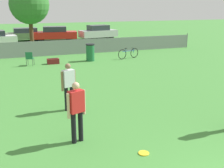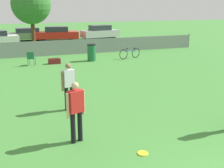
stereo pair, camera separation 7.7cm
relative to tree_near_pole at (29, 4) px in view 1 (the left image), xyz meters
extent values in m
cube|color=gray|center=(1.51, -3.38, -3.09)|extent=(22.71, 0.03, 1.10)
cylinder|color=slate|center=(12.86, -3.38, -3.03)|extent=(0.07, 0.07, 1.21)
cylinder|color=#4C331E|center=(0.00, 0.00, -2.40)|extent=(0.32, 0.32, 2.48)
sphere|color=#33702D|center=(0.00, 0.00, 0.02)|extent=(3.14, 3.14, 3.14)
cylinder|color=black|center=(-0.88, -17.34, -3.21)|extent=(0.13, 0.13, 0.85)
cylinder|color=black|center=(-0.68, -17.27, -3.21)|extent=(0.13, 0.13, 0.85)
cube|color=red|center=(-0.78, -17.31, -2.50)|extent=(0.44, 0.33, 0.58)
sphere|color=#D8AD8C|center=(-0.78, -17.31, -2.08)|extent=(0.19, 0.19, 0.19)
cylinder|color=#D8AD8C|center=(-1.00, -17.38, -2.57)|extent=(0.08, 0.08, 0.67)
cylinder|color=#D8AD8C|center=(-0.55, -17.23, -2.57)|extent=(0.08, 0.08, 0.67)
cylinder|color=black|center=(-0.52, -14.90, -3.21)|extent=(0.13, 0.13, 0.85)
cylinder|color=black|center=(-0.31, -14.84, -3.21)|extent=(0.13, 0.13, 0.85)
cube|color=silver|center=(-0.42, -14.87, -2.50)|extent=(0.44, 0.32, 0.58)
sphere|color=#8C664C|center=(-0.42, -14.87, -2.08)|extent=(0.19, 0.19, 0.19)
cylinder|color=#8C664C|center=(-0.64, -14.93, -2.57)|extent=(0.08, 0.08, 0.67)
cylinder|color=#8C664C|center=(-0.19, -14.80, -2.57)|extent=(0.08, 0.08, 0.67)
cylinder|color=yellow|center=(0.57, -18.53, -3.63)|extent=(0.27, 0.27, 0.03)
torus|color=yellow|center=(0.57, -18.53, -3.62)|extent=(0.27, 0.27, 0.03)
cylinder|color=#333338|center=(-0.62, -6.34, -3.43)|extent=(0.02, 0.02, 0.41)
cylinder|color=#333338|center=(-0.97, -6.21, -3.43)|extent=(0.02, 0.02, 0.41)
cylinder|color=#333338|center=(-0.74, -6.69, -3.43)|extent=(0.02, 0.02, 0.41)
cylinder|color=#333338|center=(-1.09, -6.56, -3.43)|extent=(0.02, 0.02, 0.41)
cube|color=#1E663F|center=(-0.85, -6.45, -3.21)|extent=(0.54, 0.54, 0.03)
cube|color=#1E663F|center=(-0.92, -6.64, -2.99)|extent=(0.40, 0.16, 0.40)
torus|color=black|center=(5.19, -6.66, -3.30)|extent=(0.67, 0.21, 0.68)
torus|color=black|center=(6.24, -6.40, -3.30)|extent=(0.67, 0.21, 0.68)
cylinder|color=#195999|center=(5.72, -6.53, -3.12)|extent=(0.97, 0.28, 0.04)
cylinder|color=#195999|center=(5.49, -6.59, -3.12)|extent=(0.03, 0.03, 0.35)
cylinder|color=#195999|center=(6.16, -6.42, -3.12)|extent=(0.03, 0.03, 0.32)
cube|color=black|center=(5.49, -6.59, -2.92)|extent=(0.17, 0.10, 0.04)
cylinder|color=black|center=(6.16, -6.42, -2.96)|extent=(0.13, 0.43, 0.03)
cylinder|color=#1E6638|center=(3.00, -6.40, -3.12)|extent=(0.54, 0.54, 1.04)
cylinder|color=black|center=(3.00, -6.40, -2.56)|extent=(0.57, 0.57, 0.08)
cube|color=maroon|center=(0.53, -6.48, -3.47)|extent=(0.73, 0.40, 0.33)
cube|color=black|center=(0.53, -6.48, -3.30)|extent=(0.62, 0.04, 0.02)
cylinder|color=black|center=(-1.85, 5.11, -3.32)|extent=(0.65, 0.23, 0.64)
cylinder|color=black|center=(-1.73, 3.59, -3.32)|extent=(0.65, 0.23, 0.64)
cylinder|color=black|center=(1.45, 7.56, -3.31)|extent=(0.66, 0.18, 0.66)
cylinder|color=black|center=(1.46, 6.10, -3.31)|extent=(0.66, 0.18, 0.66)
cylinder|color=black|center=(-1.31, 7.54, -3.31)|extent=(0.66, 0.18, 0.66)
cylinder|color=black|center=(-1.30, 6.08, -3.31)|extent=(0.66, 0.18, 0.66)
cube|color=#59724C|center=(0.08, 6.82, -3.10)|extent=(4.46, 1.71, 0.64)
cube|color=#2D333D|center=(0.08, 6.82, -2.54)|extent=(2.32, 1.49, 0.48)
cylinder|color=black|center=(4.54, 6.68, -3.30)|extent=(0.69, 0.29, 0.67)
cylinder|color=black|center=(4.27, 5.12, -3.30)|extent=(0.69, 0.29, 0.67)
cylinder|color=black|center=(1.78, 7.16, -3.30)|extent=(0.69, 0.29, 0.67)
cylinder|color=black|center=(1.51, 5.60, -3.30)|extent=(0.69, 0.29, 0.67)
cube|color=red|center=(3.02, 6.14, -3.07)|extent=(4.77, 2.55, 0.71)
cube|color=#2D333D|center=(3.02, 6.14, -2.45)|extent=(2.59, 1.97, 0.53)
cylinder|color=black|center=(9.05, 7.03, -3.33)|extent=(0.63, 0.27, 0.61)
cylinder|color=black|center=(9.27, 5.60, -3.33)|extent=(0.63, 0.27, 0.61)
cylinder|color=black|center=(6.47, 6.63, -3.33)|extent=(0.63, 0.27, 0.61)
cylinder|color=black|center=(6.69, 5.21, -3.33)|extent=(0.63, 0.27, 0.61)
cube|color=#B7B7BC|center=(7.87, 6.12, -3.09)|extent=(4.42, 2.28, 0.74)
cube|color=#2D333D|center=(7.87, 6.12, -2.44)|extent=(2.39, 1.78, 0.56)
camera|label=1|loc=(-2.44, -23.98, -0.14)|focal=45.00mm
camera|label=2|loc=(-2.37, -24.01, -0.14)|focal=45.00mm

